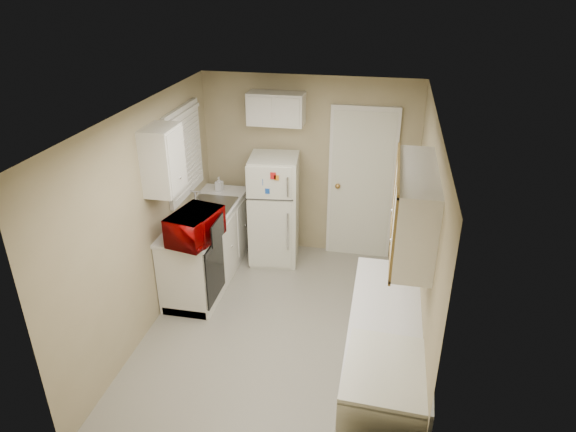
# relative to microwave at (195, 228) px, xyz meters

# --- Properties ---
(floor) EXTENTS (3.80, 3.80, 0.00)m
(floor) POSITION_rel_microwave_xyz_m (0.96, -0.21, -1.05)
(floor) COLOR #A9A597
(floor) RESTS_ON ground
(ceiling) EXTENTS (3.80, 3.80, 0.00)m
(ceiling) POSITION_rel_microwave_xyz_m (0.96, -0.21, 1.35)
(ceiling) COLOR white
(ceiling) RESTS_ON floor
(wall_left) EXTENTS (3.80, 3.80, 0.00)m
(wall_left) POSITION_rel_microwave_xyz_m (-0.44, -0.21, 0.15)
(wall_left) COLOR tan
(wall_left) RESTS_ON floor
(wall_right) EXTENTS (3.80, 3.80, 0.00)m
(wall_right) POSITION_rel_microwave_xyz_m (2.36, -0.21, 0.15)
(wall_right) COLOR tan
(wall_right) RESTS_ON floor
(wall_back) EXTENTS (2.80, 2.80, 0.00)m
(wall_back) POSITION_rel_microwave_xyz_m (0.96, 1.69, 0.15)
(wall_back) COLOR tan
(wall_back) RESTS_ON floor
(wall_front) EXTENTS (2.80, 2.80, 0.00)m
(wall_front) POSITION_rel_microwave_xyz_m (0.96, -2.11, 0.15)
(wall_front) COLOR tan
(wall_front) RESTS_ON floor
(left_counter) EXTENTS (0.60, 1.80, 0.90)m
(left_counter) POSITION_rel_microwave_xyz_m (-0.14, 0.69, -0.60)
(left_counter) COLOR silver
(left_counter) RESTS_ON floor
(dishwasher) EXTENTS (0.03, 0.58, 0.72)m
(dishwasher) POSITION_rel_microwave_xyz_m (0.15, 0.09, -0.56)
(dishwasher) COLOR black
(dishwasher) RESTS_ON floor
(sink) EXTENTS (0.54, 0.74, 0.16)m
(sink) POSITION_rel_microwave_xyz_m (-0.14, 0.84, -0.19)
(sink) COLOR gray
(sink) RESTS_ON left_counter
(microwave) EXTENTS (0.66, 0.45, 0.40)m
(microwave) POSITION_rel_microwave_xyz_m (0.00, 0.00, 0.00)
(microwave) COLOR #780203
(microwave) RESTS_ON left_counter
(soap_bottle) EXTENTS (0.10, 0.10, 0.19)m
(soap_bottle) POSITION_rel_microwave_xyz_m (-0.19, 1.39, -0.05)
(soap_bottle) COLOR silver
(soap_bottle) RESTS_ON left_counter
(window_blinds) EXTENTS (0.10, 0.98, 1.08)m
(window_blinds) POSITION_rel_microwave_xyz_m (-0.40, 0.84, 0.55)
(window_blinds) COLOR silver
(window_blinds) RESTS_ON wall_left
(upper_cabinet_left) EXTENTS (0.30, 0.45, 0.70)m
(upper_cabinet_left) POSITION_rel_microwave_xyz_m (-0.29, 0.01, 0.75)
(upper_cabinet_left) COLOR silver
(upper_cabinet_left) RESTS_ON wall_left
(refrigerator) EXTENTS (0.66, 0.64, 1.46)m
(refrigerator) POSITION_rel_microwave_xyz_m (0.58, 1.30, -0.32)
(refrigerator) COLOR silver
(refrigerator) RESTS_ON floor
(cabinet_over_fridge) EXTENTS (0.70, 0.30, 0.40)m
(cabinet_over_fridge) POSITION_rel_microwave_xyz_m (0.56, 1.54, 0.95)
(cabinet_over_fridge) COLOR silver
(cabinet_over_fridge) RESTS_ON wall_back
(interior_door) EXTENTS (0.86, 0.06, 2.08)m
(interior_door) POSITION_rel_microwave_xyz_m (1.66, 1.65, -0.03)
(interior_door) COLOR silver
(interior_door) RESTS_ON floor
(right_counter) EXTENTS (0.60, 2.00, 0.90)m
(right_counter) POSITION_rel_microwave_xyz_m (2.06, -1.01, -0.60)
(right_counter) COLOR silver
(right_counter) RESTS_ON floor
(stove) EXTENTS (0.67, 0.81, 0.96)m
(stove) POSITION_rel_microwave_xyz_m (2.09, -1.64, -0.57)
(stove) COLOR silver
(stove) RESTS_ON floor
(upper_cabinet_right) EXTENTS (0.30, 1.20, 0.70)m
(upper_cabinet_right) POSITION_rel_microwave_xyz_m (2.21, -0.71, 0.75)
(upper_cabinet_right) COLOR silver
(upper_cabinet_right) RESTS_ON wall_right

